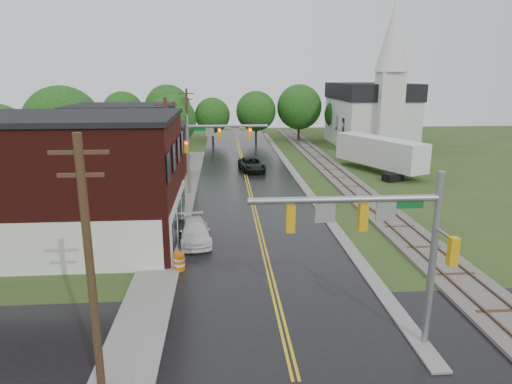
{
  "coord_description": "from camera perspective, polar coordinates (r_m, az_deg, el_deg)",
  "views": [
    {
      "loc": [
        -2.48,
        -13.93,
        10.67
      ],
      "look_at": [
        -0.43,
        13.75,
        3.5
      ],
      "focal_mm": 32.0,
      "sensor_mm": 36.0,
      "label": 1
    }
  ],
  "objects": [
    {
      "name": "brick_building",
      "position": [
        31.3,
        -22.78,
        1.32
      ],
      "size": [
        14.3,
        10.3,
        8.3
      ],
      "color": "#43120E",
      "rests_on": "ground"
    },
    {
      "name": "utility_pole_a",
      "position": [
        15.75,
        -20.06,
        -8.65
      ],
      "size": [
        1.8,
        0.28,
        9.0
      ],
      "color": "#382616",
      "rests_on": "ground"
    },
    {
      "name": "church",
      "position": [
        71.46,
        14.34,
        10.17
      ],
      "size": [
        10.4,
        18.4,
        20.0
      ],
      "color": "silver",
      "rests_on": "ground"
    },
    {
      "name": "cross_road",
      "position": [
        19.33,
        4.06,
        -19.06
      ],
      "size": [
        60.0,
        9.0,
        0.02
      ],
      "primitive_type": "cube",
      "color": "black",
      "rests_on": "ground"
    },
    {
      "name": "sidewalk_left",
      "position": [
        40.54,
        -9.36,
        -0.97
      ],
      "size": [
        2.4,
        50.0,
        0.12
      ],
      "primitive_type": "cube",
      "color": "gray",
      "rests_on": "ground"
    },
    {
      "name": "main_road",
      "position": [
        45.27,
        -0.98,
        0.85
      ],
      "size": [
        10.0,
        90.0,
        0.02
      ],
      "primitive_type": "cube",
      "color": "black",
      "rests_on": "ground"
    },
    {
      "name": "yellow_house",
      "position": [
        41.51,
        -16.04,
        3.55
      ],
      "size": [
        8.0,
        7.0,
        6.4
      ],
      "primitive_type": "cube",
      "color": "tan",
      "rests_on": "ground"
    },
    {
      "name": "ground",
      "position": [
        17.72,
        5.05,
        -22.61
      ],
      "size": [
        160.0,
        160.0,
        0.0
      ],
      "primitive_type": "plane",
      "color": "#2B431A",
      "rests_on": "ground"
    },
    {
      "name": "curb_right",
      "position": [
        50.69,
        4.8,
        2.28
      ],
      "size": [
        0.8,
        70.0,
        0.12
      ],
      "primitive_type": "cube",
      "color": "gray",
      "rests_on": "ground"
    },
    {
      "name": "tree_left_c",
      "position": [
        55.36,
        -16.2,
        7.53
      ],
      "size": [
        6.0,
        6.0,
        7.65
      ],
      "color": "black",
      "rests_on": "ground"
    },
    {
      "name": "darkred_building",
      "position": [
        50.22,
        -12.83,
        4.41
      ],
      "size": [
        7.0,
        6.0,
        4.4
      ],
      "primitive_type": "cube",
      "color": "#3F0F0C",
      "rests_on": "ground"
    },
    {
      "name": "semi_trailer",
      "position": [
        52.84,
        15.19,
        4.86
      ],
      "size": [
        7.2,
        12.29,
        3.86
      ],
      "color": "black",
      "rests_on": "ground"
    },
    {
      "name": "utility_pole_b",
      "position": [
        36.67,
        -10.99,
        4.88
      ],
      "size": [
        1.8,
        0.28,
        9.0
      ],
      "color": "#382616",
      "rests_on": "ground"
    },
    {
      "name": "pickup_white",
      "position": [
        30.19,
        -7.73,
        -4.94
      ],
      "size": [
        2.58,
        5.02,
        1.39
      ],
      "primitive_type": "imported",
      "rotation": [
        0.0,
        0.0,
        0.13
      ],
      "color": "white",
      "rests_on": "ground"
    },
    {
      "name": "construction_barrel",
      "position": [
        26.11,
        -9.55,
        -8.59
      ],
      "size": [
        0.7,
        0.7,
        1.05
      ],
      "primitive_type": "cylinder",
      "rotation": [
        0.0,
        0.0,
        0.22
      ],
      "color": "#CB5909",
      "rests_on": "ground"
    },
    {
      "name": "traffic_signal_near",
      "position": [
        17.93,
        15.43,
        -4.6
      ],
      "size": [
        7.34,
        0.3,
        7.2
      ],
      "color": "gray",
      "rests_on": "ground"
    },
    {
      "name": "utility_pole_c",
      "position": [
        58.39,
        -8.55,
        8.48
      ],
      "size": [
        1.8,
        0.28,
        9.0
      ],
      "color": "#382616",
      "rests_on": "ground"
    },
    {
      "name": "traffic_signal_far",
      "position": [
        41.33,
        -5.61,
        6.49
      ],
      "size": [
        7.34,
        0.43,
        7.2
      ],
      "color": "gray",
      "rests_on": "ground"
    },
    {
      "name": "railroad",
      "position": [
        51.59,
        9.86,
        2.45
      ],
      "size": [
        3.2,
        80.0,
        0.3
      ],
      "color": "#59544C",
      "rests_on": "ground"
    },
    {
      "name": "tree_left_e",
      "position": [
        60.45,
        -10.38,
        8.69
      ],
      "size": [
        6.4,
        6.4,
        8.16
      ],
      "color": "black",
      "rests_on": "ground"
    },
    {
      "name": "suv_dark",
      "position": [
        51.85,
        -0.53,
        3.44
      ],
      "size": [
        3.15,
        5.61,
        1.48
      ],
      "primitive_type": "imported",
      "rotation": [
        0.0,
        0.0,
        0.13
      ],
      "color": "black",
      "rests_on": "ground"
    },
    {
      "name": "tree_left_b",
      "position": [
        48.59,
        -22.86,
        7.51
      ],
      "size": [
        7.6,
        7.6,
        9.69
      ],
      "color": "black",
      "rests_on": "ground"
    }
  ]
}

